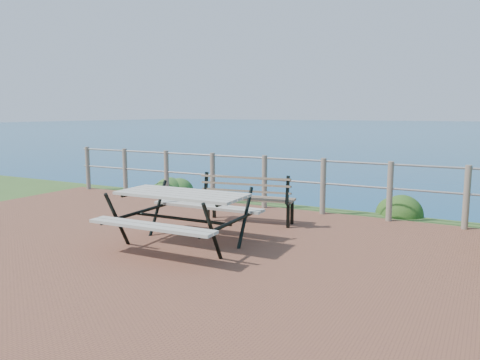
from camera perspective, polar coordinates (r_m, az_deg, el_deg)
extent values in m
cube|color=brown|center=(6.17, -10.70, -9.04)|extent=(10.00, 7.00, 0.12)
cylinder|color=#6B5B4C|center=(11.57, -18.05, 1.40)|extent=(0.10, 0.10, 1.00)
cylinder|color=#6B5B4C|center=(10.77, -13.82, 1.09)|extent=(0.10, 0.10, 1.00)
cylinder|color=#6B5B4C|center=(10.03, -8.94, 0.72)|extent=(0.10, 0.10, 1.00)
cylinder|color=#6B5B4C|center=(9.39, -3.35, 0.29)|extent=(0.10, 0.10, 1.00)
cylinder|color=#6B5B4C|center=(8.84, 3.00, -0.21)|extent=(0.10, 0.10, 1.00)
cylinder|color=#6B5B4C|center=(8.42, 10.09, -0.75)|extent=(0.10, 0.10, 1.00)
cylinder|color=#6B5B4C|center=(8.14, 17.80, -1.33)|extent=(0.10, 0.10, 1.00)
cylinder|color=#6B5B4C|center=(8.01, 25.90, -1.91)|extent=(0.10, 0.10, 1.00)
cylinder|color=slate|center=(8.79, 3.02, 2.70)|extent=(9.40, 0.04, 0.04)
cylinder|color=slate|center=(8.83, 3.01, 0.12)|extent=(9.40, 0.04, 0.04)
cube|color=#9B968B|center=(6.29, -7.14, -1.70)|extent=(1.77, 0.78, 0.04)
cube|color=#9B968B|center=(6.35, -7.09, -4.29)|extent=(1.75, 0.31, 0.04)
cube|color=#9B968B|center=(6.35, -7.09, -4.29)|extent=(1.75, 0.31, 0.04)
cylinder|color=black|center=(6.36, -7.08, -4.72)|extent=(1.51, 0.09, 0.04)
cube|color=brown|center=(7.66, 1.17, -2.22)|extent=(1.52, 0.60, 0.03)
cube|color=brown|center=(7.61, 1.17, -0.31)|extent=(1.48, 0.34, 0.34)
cube|color=black|center=(7.70, 1.16, -3.71)|extent=(0.05, 0.06, 0.41)
cube|color=black|center=(7.70, 1.16, -3.71)|extent=(0.05, 0.06, 0.41)
cube|color=black|center=(7.70, 1.16, -3.71)|extent=(0.05, 0.06, 0.41)
cube|color=black|center=(7.70, 1.16, -3.71)|extent=(0.05, 0.06, 0.41)
ellipsoid|color=#275821|center=(10.99, -8.51, -1.36)|extent=(0.74, 0.74, 0.47)
ellipsoid|color=#214816|center=(9.03, 18.97, -3.82)|extent=(0.81, 0.81, 0.56)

